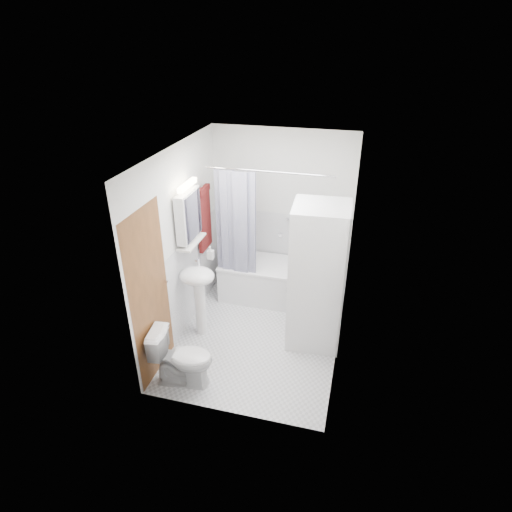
% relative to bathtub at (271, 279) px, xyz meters
% --- Properties ---
extents(floor, '(2.60, 2.60, 0.00)m').
position_rel_bathtub_xyz_m(floor, '(0.05, -0.92, -0.31)').
color(floor, silver).
rests_on(floor, ground).
extents(room_walls, '(2.60, 2.60, 2.60)m').
position_rel_bathtub_xyz_m(room_walls, '(0.05, -0.92, 1.18)').
color(room_walls, white).
rests_on(room_walls, ground).
extents(wainscot, '(1.98, 2.58, 2.58)m').
position_rel_bathtub_xyz_m(wainscot, '(0.05, -0.63, 0.29)').
color(wainscot, white).
rests_on(wainscot, ground).
extents(door, '(0.05, 2.00, 2.00)m').
position_rel_bathtub_xyz_m(door, '(-0.90, -1.47, 0.69)').
color(door, brown).
rests_on(door, ground).
extents(bathtub, '(1.45, 0.69, 0.56)m').
position_rel_bathtub_xyz_m(bathtub, '(0.00, 0.00, 0.00)').
color(bathtub, white).
rests_on(bathtub, ground).
extents(tub_spout, '(0.04, 0.12, 0.04)m').
position_rel_bathtub_xyz_m(tub_spout, '(0.20, 0.33, 0.57)').
color(tub_spout, silver).
rests_on(tub_spout, room_walls).
extents(curtain_rod, '(1.63, 0.02, 0.02)m').
position_rel_bathtub_xyz_m(curtain_rod, '(0.00, -0.28, 1.69)').
color(curtain_rod, silver).
rests_on(curtain_rod, room_walls).
extents(shower_curtain, '(0.55, 0.02, 1.45)m').
position_rel_bathtub_xyz_m(shower_curtain, '(-0.44, -0.28, 0.94)').
color(shower_curtain, '#131545').
rests_on(shower_curtain, curtain_rod).
extents(sink, '(0.44, 0.37, 1.04)m').
position_rel_bathtub_xyz_m(sink, '(-0.70, -1.03, 0.40)').
color(sink, white).
rests_on(sink, ground).
extents(medicine_cabinet, '(0.13, 0.50, 0.71)m').
position_rel_bathtub_xyz_m(medicine_cabinet, '(-0.85, -0.82, 1.26)').
color(medicine_cabinet, white).
rests_on(medicine_cabinet, room_walls).
extents(shelf, '(0.18, 0.54, 0.02)m').
position_rel_bathtub_xyz_m(shelf, '(-0.84, -0.82, 0.89)').
color(shelf, silver).
rests_on(shelf, room_walls).
extents(shower_caddy, '(0.22, 0.06, 0.02)m').
position_rel_bathtub_xyz_m(shower_caddy, '(0.25, 0.32, 0.84)').
color(shower_caddy, silver).
rests_on(shower_caddy, room_walls).
extents(towel, '(0.07, 0.37, 0.89)m').
position_rel_bathtub_xyz_m(towel, '(-0.89, -0.24, 0.98)').
color(towel, maroon).
rests_on(towel, room_walls).
extents(washer_dryer, '(0.69, 0.68, 1.82)m').
position_rel_bathtub_xyz_m(washer_dryer, '(0.73, -0.79, 0.60)').
color(washer_dryer, white).
rests_on(washer_dryer, ground).
extents(toilet, '(0.72, 0.46, 0.67)m').
position_rel_bathtub_xyz_m(toilet, '(-0.56, -1.92, 0.03)').
color(toilet, white).
rests_on(toilet, ground).
extents(soap_pump, '(0.08, 0.17, 0.08)m').
position_rel_bathtub_xyz_m(soap_pump, '(-0.66, -0.67, 0.64)').
color(soap_pump, gray).
rests_on(soap_pump, sink).
extents(shelf_bottle, '(0.07, 0.18, 0.07)m').
position_rel_bathtub_xyz_m(shelf_bottle, '(-0.84, -0.97, 0.94)').
color(shelf_bottle, gray).
rests_on(shelf_bottle, shelf).
extents(shelf_cup, '(0.10, 0.09, 0.10)m').
position_rel_bathtub_xyz_m(shelf_cup, '(-0.84, -0.70, 0.96)').
color(shelf_cup, gray).
rests_on(shelf_cup, shelf).
extents(shampoo_a, '(0.13, 0.17, 0.13)m').
position_rel_bathtub_xyz_m(shampoo_a, '(0.40, 0.32, 0.92)').
color(shampoo_a, gray).
rests_on(shampoo_a, shower_caddy).
extents(shampoo_b, '(0.08, 0.21, 0.08)m').
position_rel_bathtub_xyz_m(shampoo_b, '(0.52, 0.32, 0.89)').
color(shampoo_b, '#2949A5').
rests_on(shampoo_b, shower_caddy).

